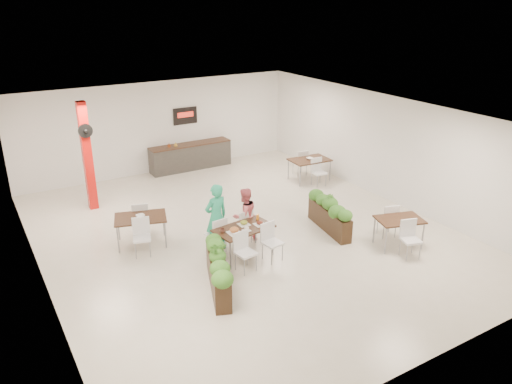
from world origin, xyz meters
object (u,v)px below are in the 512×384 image
planter_left (218,267)px  diner_woman (245,215)px  side_table_a (141,221)px  service_counter (191,156)px  red_column (87,155)px  planter_right (330,213)px  side_table_c (399,224)px  main_table (243,232)px  diner_man (216,217)px  side_table_b (309,162)px

planter_left → diner_woman: bearing=45.7°
side_table_a → service_counter: bearing=71.6°
red_column → planter_right: bearing=-43.5°
service_counter → side_table_c: service_counter is taller
main_table → diner_man: (-0.39, 0.66, 0.23)m
planter_right → side_table_a: bearing=158.5°
planter_left → side_table_b: size_ratio=1.22×
planter_left → side_table_c: bearing=-6.9°
service_counter → side_table_b: service_counter is taller
diner_woman → side_table_b: 5.05m
diner_woman → side_table_a: diner_woman is taller
red_column → side_table_b: size_ratio=1.95×
main_table → side_table_a: size_ratio=1.06×
main_table → side_table_b: 5.77m
main_table → diner_woman: (0.41, 0.66, 0.09)m
planter_left → service_counter: bearing=70.0°
planter_left → planter_right: planter_left is taller
diner_man → main_table: bearing=113.2°
red_column → planter_right: red_column is taller
main_table → diner_woman: 0.78m
red_column → diner_woman: size_ratio=2.20×
diner_woman → planter_left: size_ratio=0.72×
main_table → side_table_c: size_ratio=1.06×
main_table → service_counter: bearing=76.5°
planter_left → red_column: bearing=101.5°
diner_man → red_column: bearing=-72.3°
planter_left → side_table_b: planter_left is taller
side_table_c → planter_left: bearing=-169.5°
planter_left → diner_man: bearing=64.1°
side_table_b → service_counter: bearing=136.4°
planter_right → planter_left: bearing=-164.9°
main_table → side_table_b: same height
side_table_a → side_table_c: bearing=-14.5°
service_counter → side_table_a: (-3.52, -4.85, 0.14)m
planter_right → side_table_c: bearing=-61.0°
service_counter → planter_right: 6.75m
diner_man → diner_woman: (0.80, 0.00, -0.14)m
diner_woman → diner_man: bearing=-7.6°
red_column → side_table_c: size_ratio=1.91×
service_counter → side_table_b: bearing=-47.5°
service_counter → side_table_c: 8.52m
service_counter → planter_left: (-2.80, -7.71, 0.04)m
side_table_b → diner_man: bearing=-146.3°
planter_left → side_table_a: planter_left is taller
planter_right → red_column: bearing=136.5°
diner_man → side_table_b: diner_man is taller
red_column → diner_man: bearing=-64.7°
diner_man → diner_woman: size_ratio=1.19×
red_column → planter_left: (1.19, -5.85, -1.11)m
red_column → service_counter: 4.56m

